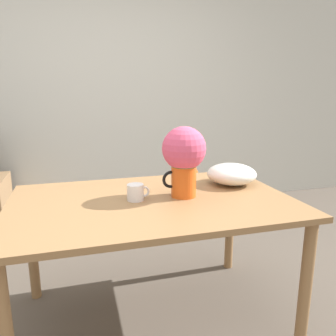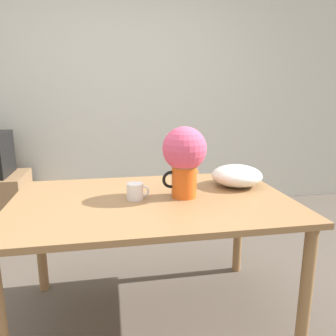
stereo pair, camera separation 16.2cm
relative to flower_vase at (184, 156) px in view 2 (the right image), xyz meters
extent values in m
plane|color=brown|center=(-0.32, -0.13, -0.95)|extent=(12.00, 12.00, 0.00)
cube|color=silver|center=(-0.32, 1.96, 0.35)|extent=(8.00, 0.05, 2.60)
cube|color=olive|center=(-0.17, 0.00, -0.24)|extent=(1.47, 0.94, 0.03)
cylinder|color=olive|center=(-0.85, -0.42, -0.60)|extent=(0.06, 0.06, 0.70)
cylinder|color=olive|center=(0.50, -0.42, -0.60)|extent=(0.06, 0.06, 0.70)
cylinder|color=olive|center=(-0.85, 0.41, -0.60)|extent=(0.06, 0.06, 0.70)
cylinder|color=olive|center=(0.50, 0.41, -0.60)|extent=(0.06, 0.06, 0.70)
cylinder|color=#E05619|center=(0.00, 0.00, -0.13)|extent=(0.13, 0.13, 0.18)
cone|color=#E05619|center=(0.06, 0.00, -0.07)|extent=(0.05, 0.05, 0.05)
torus|color=black|center=(-0.07, 0.00, -0.13)|extent=(0.10, 0.02, 0.10)
sphere|color=#3D7033|center=(0.00, 0.00, 0.00)|extent=(0.17, 0.17, 0.17)
sphere|color=#DB4C70|center=(0.00, 0.00, 0.04)|extent=(0.23, 0.23, 0.23)
cylinder|color=white|center=(-0.26, 0.00, -0.18)|extent=(0.09, 0.09, 0.09)
torus|color=white|center=(-0.22, 0.00, -0.18)|extent=(0.06, 0.01, 0.06)
ellipsoid|color=silver|center=(0.36, 0.15, -0.16)|extent=(0.30, 0.30, 0.13)
camera|label=1|loc=(-0.54, -1.61, 0.33)|focal=35.00mm
camera|label=2|loc=(-0.39, -1.64, 0.33)|focal=35.00mm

